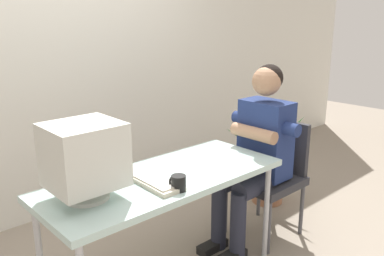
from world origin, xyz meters
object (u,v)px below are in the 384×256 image
Objects in this scene: desk at (165,184)px; office_chair at (271,171)px; crt_monitor at (85,156)px; person_seated at (257,149)px; potted_plant at (268,161)px; desk_mug at (178,183)px; keyboard at (151,180)px.

office_chair is (1.00, -0.04, -0.17)m from desk.
person_seated reaches higher than crt_monitor.
potted_plant reaches higher than desk_mug.
desk is at bearing 70.39° from desk_mug.
person_seated is at bearing 11.03° from desk_mug.
desk is 1.01m from office_chair.
keyboard reaches higher than desk.
crt_monitor is at bearing 149.53° from desk_mug.
desk is 0.56m from crt_monitor.
keyboard is 1.14m from office_chair.
crt_monitor is 0.46× the size of office_chair.
crt_monitor is 0.31× the size of person_seated.
potted_plant is at bearing 11.39° from keyboard.
desk_mug is at bearing -170.82° from office_chair.
potted_plant is at bearing 38.51° from office_chair.
person_seated is 0.91m from desk_mug.
desk is 3.28× the size of keyboard.
desk_mug is at bearing -76.99° from keyboard.
desk is at bearing 177.70° from office_chair.
person_seated is at bearing -151.32° from potted_plant.
office_chair reaches higher than desk.
crt_monitor is at bearing 176.86° from desk.
desk is 0.14m from keyboard.
office_chair is 9.56× the size of desk_mug.
keyboard is 0.52× the size of office_chair.
person_seated is at bearing -2.94° from crt_monitor.
office_chair is 0.53m from potted_plant.
person_seated is at bearing -0.92° from keyboard.
potted_plant is (1.52, 0.31, -0.35)m from keyboard.
potted_plant is (1.40, 0.28, -0.28)m from desk.
keyboard is at bearing 103.01° from desk_mug.
person_seated is (0.93, -0.01, -0.02)m from keyboard.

